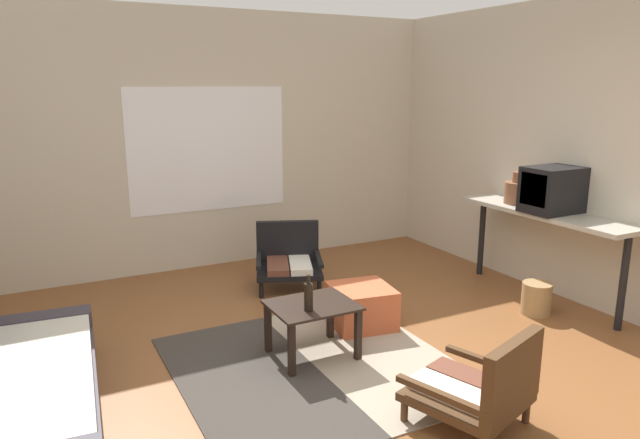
{
  "coord_description": "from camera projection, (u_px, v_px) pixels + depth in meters",
  "views": [
    {
      "loc": [
        -1.77,
        -2.95,
        1.94
      ],
      "look_at": [
        0.36,
        1.15,
        0.86
      ],
      "focal_mm": 32.42,
      "sensor_mm": 36.0,
      "label": 1
    }
  ],
  "objects": [
    {
      "name": "area_rug",
      "position": [
        314.0,
        366.0,
        4.07
      ],
      "size": [
        1.86,
        1.93,
        0.01
      ],
      "color": "#38332D",
      "rests_on": "ground"
    },
    {
      "name": "ground_plane",
      "position": [
        352.0,
        387.0,
        3.79
      ],
      "size": [
        7.8,
        7.8,
        0.0
      ],
      "primitive_type": "plane",
      "color": "brown"
    },
    {
      "name": "console_shelf",
      "position": [
        547.0,
        220.0,
        5.2
      ],
      "size": [
        0.47,
        1.72,
        0.83
      ],
      "color": "#B2AD9E",
      "rests_on": "ground"
    },
    {
      "name": "glass_bottle",
      "position": [
        308.0,
        296.0,
        3.99
      ],
      "size": [
        0.06,
        0.06,
        0.26
      ],
      "color": "black",
      "rests_on": "coffee_table"
    },
    {
      "name": "clay_vase",
      "position": [
        518.0,
        191.0,
        5.47
      ],
      "size": [
        0.25,
        0.25,
        0.3
      ],
      "color": "brown",
      "rests_on": "console_shelf"
    },
    {
      "name": "armchair_by_window",
      "position": [
        288.0,
        258.0,
        5.66
      ],
      "size": [
        0.79,
        0.77,
        0.61
      ],
      "color": "black",
      "rests_on": "ground"
    },
    {
      "name": "ottoman_orange",
      "position": [
        361.0,
        307.0,
        4.72
      ],
      "size": [
        0.55,
        0.55,
        0.34
      ],
      "primitive_type": "cube",
      "rotation": [
        0.0,
        0.0,
        -0.16
      ],
      "color": "#BC5633",
      "rests_on": "ground"
    },
    {
      "name": "far_wall_with_window",
      "position": [
        207.0,
        141.0,
        6.12
      ],
      "size": [
        5.6,
        0.13,
        2.7
      ],
      "color": "beige",
      "rests_on": "ground"
    },
    {
      "name": "wicker_basket",
      "position": [
        536.0,
        298.0,
        4.98
      ],
      "size": [
        0.25,
        0.25,
        0.28
      ],
      "primitive_type": "cylinder",
      "color": "#9E7A4C",
      "rests_on": "ground"
    },
    {
      "name": "armchair_striped_foreground",
      "position": [
        481.0,
        387.0,
        3.28
      ],
      "size": [
        0.74,
        0.76,
        0.6
      ],
      "color": "#472D19",
      "rests_on": "ground"
    },
    {
      "name": "side_wall_right",
      "position": [
        604.0,
        155.0,
        4.93
      ],
      "size": [
        0.12,
        6.6,
        2.7
      ],
      "primitive_type": "cube",
      "color": "beige",
      "rests_on": "ground"
    },
    {
      "name": "couch",
      "position": [
        12.0,
        393.0,
        3.28
      ],
      "size": [
        0.94,
        1.99,
        0.76
      ],
      "color": "#38333D",
      "rests_on": "ground"
    },
    {
      "name": "crt_television",
      "position": [
        554.0,
        190.0,
        5.09
      ],
      "size": [
        0.53,
        0.36,
        0.4
      ],
      "color": "black",
      "rests_on": "console_shelf"
    },
    {
      "name": "coffee_table",
      "position": [
        312.0,
        315.0,
        4.15
      ],
      "size": [
        0.6,
        0.5,
        0.41
      ],
      "color": "black",
      "rests_on": "ground"
    }
  ]
}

